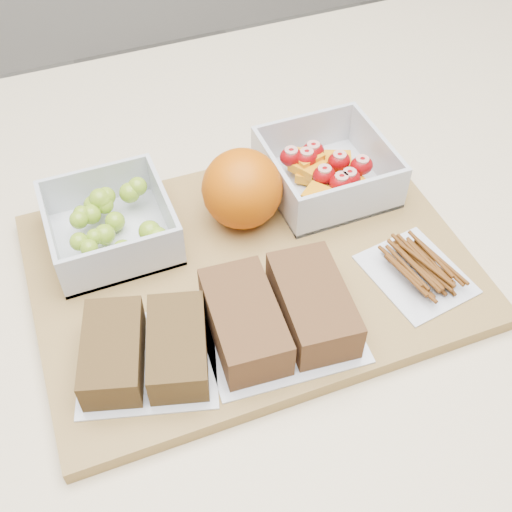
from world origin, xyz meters
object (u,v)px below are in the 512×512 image
object	(u,v)px
sandwich_bag_left	(146,350)
orange	(242,189)
sandwich_bag_center	(279,313)
fruit_container	(326,172)
cutting_board	(251,269)
grape_container	(111,224)
pretzel_bag	(418,268)

from	to	relation	value
sandwich_bag_left	orange	bearing A→B (deg)	43.95
sandwich_bag_center	fruit_container	bearing A→B (deg)	52.04
cutting_board	grape_container	bearing A→B (deg)	145.39
fruit_container	sandwich_bag_center	world-z (taller)	fruit_container
sandwich_bag_left	pretzel_bag	distance (m)	0.27
cutting_board	orange	world-z (taller)	orange
fruit_container	orange	bearing A→B (deg)	-172.63
cutting_board	fruit_container	distance (m)	0.14
pretzel_bag	cutting_board	bearing A→B (deg)	153.22
fruit_container	sandwich_bag_center	size ratio (longest dim) A/B	0.86
fruit_container	orange	size ratio (longest dim) A/B	1.53
fruit_container	orange	world-z (taller)	orange
sandwich_bag_left	pretzel_bag	bearing A→B (deg)	-0.18
pretzel_bag	sandwich_bag_center	bearing A→B (deg)	-177.17
orange	cutting_board	bearing A→B (deg)	-103.56
sandwich_bag_left	sandwich_bag_center	xyz separation A→B (m)	(0.12, -0.01, 0.00)
pretzel_bag	orange	bearing A→B (deg)	133.44
cutting_board	sandwich_bag_left	size ratio (longest dim) A/B	2.96
fruit_container	pretzel_bag	distance (m)	0.15
cutting_board	fruit_container	xyz separation A→B (m)	(0.12, 0.08, 0.03)
cutting_board	pretzel_bag	size ratio (longest dim) A/B	3.85
sandwich_bag_center	pretzel_bag	size ratio (longest dim) A/B	1.35
grape_container	sandwich_bag_center	bearing A→B (deg)	-55.44
pretzel_bag	fruit_container	bearing A→B (deg)	100.09
sandwich_bag_center	pretzel_bag	bearing A→B (deg)	2.83
sandwich_bag_left	sandwich_bag_center	size ratio (longest dim) A/B	0.97
fruit_container	pretzel_bag	xyz separation A→B (m)	(0.03, -0.15, -0.01)
cutting_board	sandwich_bag_center	world-z (taller)	sandwich_bag_center
sandwich_bag_center	orange	bearing A→B (deg)	82.08
grape_container	fruit_container	world-z (taller)	fruit_container
cutting_board	sandwich_bag_left	xyz separation A→B (m)	(-0.12, -0.07, 0.03)
grape_container	sandwich_bag_left	size ratio (longest dim) A/B	0.84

